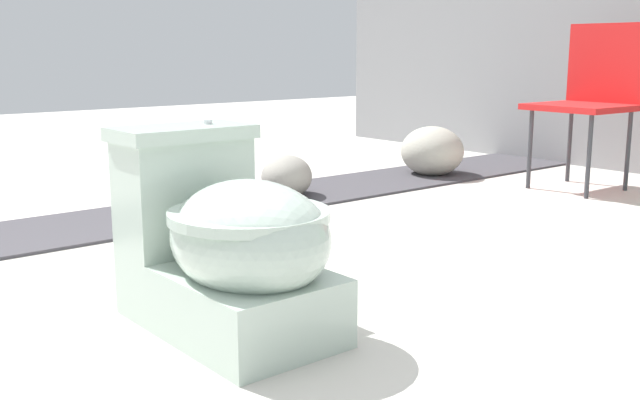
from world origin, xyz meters
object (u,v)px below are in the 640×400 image
(toilet, at_px, (228,246))
(folding_chair_left, at_px, (594,88))
(boulder_near, at_px, (432,151))
(boulder_far, at_px, (287,177))

(toilet, xyz_separation_m, folding_chair_left, (-0.53, 2.53, 0.29))
(boulder_near, bearing_deg, folding_chair_left, 25.21)
(toilet, distance_m, folding_chair_left, 2.60)
(boulder_near, height_order, boulder_far, boulder_near)
(toilet, distance_m, boulder_near, 2.53)
(boulder_near, xyz_separation_m, boulder_far, (-0.01, -1.02, -0.04))
(toilet, relative_size, folding_chair_left, 0.76)
(toilet, relative_size, boulder_far, 2.08)
(folding_chair_left, xyz_separation_m, boulder_near, (-0.76, -0.36, -0.37))
(toilet, xyz_separation_m, boulder_far, (-1.30, 1.15, -0.12))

